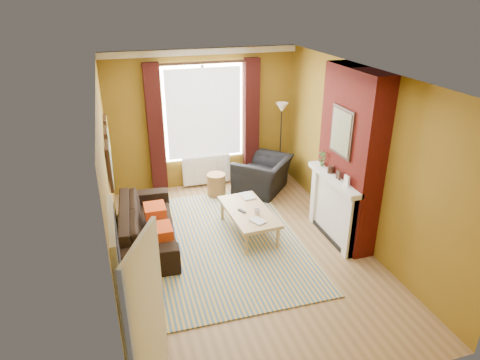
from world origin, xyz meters
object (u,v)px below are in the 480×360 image
Objects in this scene: sofa at (147,224)px; floor_lamp at (281,120)px; wicker_stool at (216,185)px; armchair at (263,175)px; coffee_table at (249,213)px.

floor_lamp is at bearing -57.98° from sofa.
sofa is at bearing -138.71° from wicker_stool.
armchair is 0.80× the size of coffee_table.
sofa is 1.58× the size of coffee_table.
floor_lamp is (2.97, 1.61, 1.04)m from sofa.
floor_lamp reaches higher than armchair.
sofa is 2.75m from armchair.
armchair is 1.18m from floor_lamp.
armchair reaches higher than sofa.
wicker_stool is (-0.96, 0.06, -0.12)m from armchair.
armchair is (2.46, 1.25, 0.04)m from sofa.
floor_lamp is (1.32, 1.88, 0.96)m from coffee_table.
sofa is 3.53m from floor_lamp.
coffee_table is at bearing 14.96° from armchair.
floor_lamp reaches higher than coffee_table.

